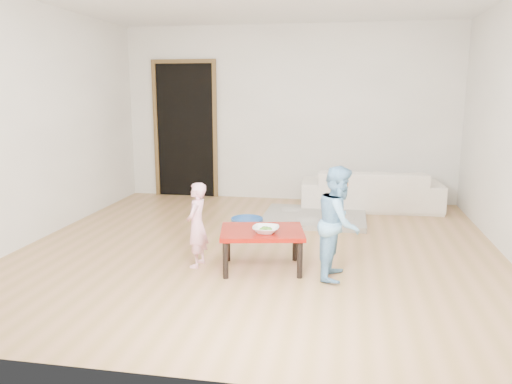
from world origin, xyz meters
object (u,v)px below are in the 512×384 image
(sofa, at_px, (371,189))
(child_blue, at_px, (339,223))
(red_table, at_px, (262,249))
(basin, at_px, (247,223))
(child_pink, at_px, (197,225))
(bowl, at_px, (266,230))

(sofa, relative_size, child_blue, 1.90)
(red_table, bearing_deg, basin, 106.89)
(red_table, bearing_deg, child_pink, -177.70)
(basin, bearing_deg, bowl, -72.32)
(bowl, bearing_deg, child_blue, 0.91)
(bowl, distance_m, child_pink, 0.67)
(red_table, distance_m, basin, 1.44)
(sofa, height_order, bowl, sofa)
(sofa, bearing_deg, bowl, 66.36)
(child_pink, relative_size, child_blue, 0.80)
(red_table, relative_size, child_blue, 0.75)
(red_table, relative_size, child_pink, 0.94)
(child_blue, xyz_separation_m, basin, (-1.12, 1.45, -0.44))
(sofa, xyz_separation_m, bowl, (-1.05, -2.76, 0.13))
(sofa, distance_m, bowl, 2.96)
(bowl, relative_size, child_pink, 0.30)
(bowl, relative_size, basin, 0.61)
(red_table, bearing_deg, child_blue, -6.26)
(bowl, bearing_deg, sofa, 69.08)
(basin, bearing_deg, child_blue, -52.35)
(bowl, relative_size, child_blue, 0.24)
(basin, bearing_deg, sofa, 40.52)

